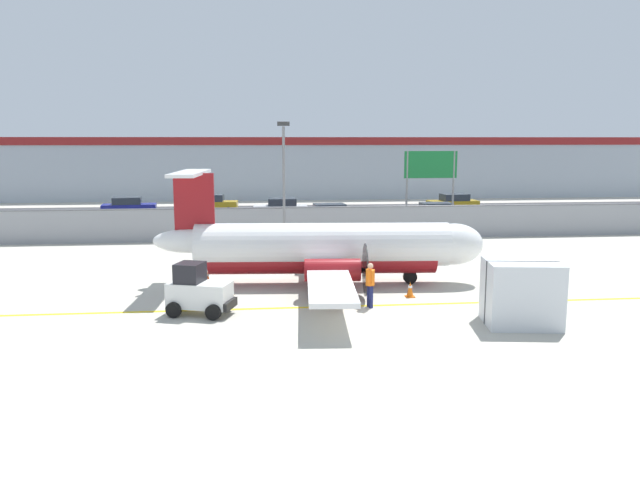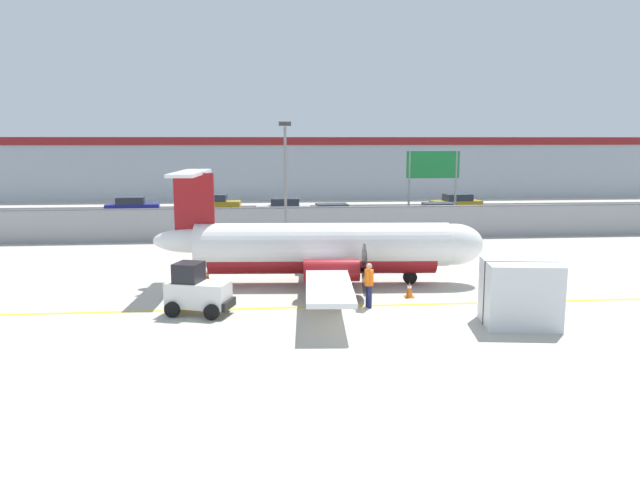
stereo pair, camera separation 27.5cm
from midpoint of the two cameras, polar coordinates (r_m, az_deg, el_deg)
ground_plane at (r=23.83m, az=2.89°, el=-6.05°), size 140.00×140.00×0.01m
perimeter_fence at (r=39.22m, az=-0.66°, el=1.64°), size 98.00×0.10×2.10m
parking_lot_strip at (r=50.72m, az=-1.84°, el=2.15°), size 98.00×17.00×0.12m
background_building at (r=68.86m, az=-2.96°, el=6.67°), size 91.00×8.10×6.50m
commuter_airplane at (r=27.00m, az=0.47°, el=-0.75°), size 14.35×16.07×4.92m
baggage_tug at (r=22.97m, az=-11.40°, el=-4.61°), size 2.56×1.96×1.88m
ground_crew_worker at (r=23.47m, az=4.27°, el=-3.91°), size 0.40×0.55×1.70m
cargo_container at (r=22.27m, az=17.60°, el=-4.65°), size 2.66×2.32×2.20m
traffic_cone_near_left at (r=27.68m, az=-10.56°, el=-3.38°), size 0.36×0.36×0.64m
traffic_cone_near_right at (r=25.31m, az=7.93°, el=-4.49°), size 0.36×0.36×0.64m
parked_car_0 at (r=52.43m, az=-17.22°, el=2.89°), size 4.34×2.32×1.58m
parked_car_1 at (r=53.23m, az=-10.01°, el=3.25°), size 4.28×2.18×1.58m
parked_car_2 at (r=49.20m, az=-3.75°, el=2.90°), size 4.25×2.11×1.58m
parked_car_3 at (r=44.87m, az=0.84°, el=2.31°), size 4.31×2.23×1.58m
parked_car_4 at (r=46.37m, az=10.52°, el=2.38°), size 4.21×2.03×1.58m
parked_car_5 at (r=54.24m, az=11.92°, el=3.30°), size 4.33×2.29×1.58m
apron_light_pole at (r=36.44m, az=-3.55°, el=6.08°), size 0.70×0.30×7.27m
highway_sign at (r=42.57m, az=9.89°, el=6.19°), size 3.60×0.14×5.50m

